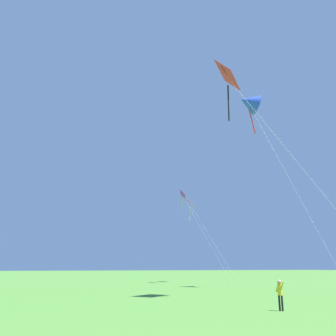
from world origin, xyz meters
TOP-DOWN VIEW (x-y plane):
  - kite_pink_low at (18.08, 33.73)m, footprint 2.75×6.52m
  - kite_blue_delta at (17.03, 21.11)m, footprint 2.17×9.63m
  - kite_purple_streamer at (16.24, 31.68)m, footprint 2.54×6.08m
  - kite_red_high at (10.02, 13.74)m, footprint 3.55×8.41m
  - person_child_small at (8.18, 8.61)m, footprint 0.16×0.33m

SIDE VIEW (x-z plane):
  - person_child_small at x=8.18m, z-range 0.11..1.15m
  - kite_pink_low at x=18.08m, z-range 3.53..12.56m
  - kite_purple_streamer at x=16.24m, z-range 3.68..13.05m
  - kite_red_high at x=10.02m, z-range 5.12..18.01m
  - kite_blue_delta at x=17.03m, z-range 6.94..22.90m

